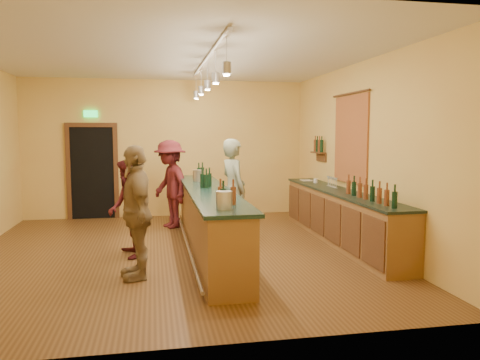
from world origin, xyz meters
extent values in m
plane|color=#553418|center=(0.00, 0.00, 0.00)|extent=(7.00, 7.00, 0.00)
cube|color=silver|center=(0.00, 0.00, 3.20)|extent=(6.50, 7.00, 0.02)
cube|color=#E1AC54|center=(0.00, 3.50, 1.60)|extent=(6.50, 0.02, 3.20)
cube|color=#E1AC54|center=(0.00, -3.50, 1.60)|extent=(6.50, 0.02, 3.20)
cube|color=#E1AC54|center=(3.25, 0.00, 1.60)|extent=(0.02, 7.00, 3.20)
cube|color=black|center=(-1.70, 3.48, 1.05)|extent=(0.95, 0.06, 2.10)
cube|color=#442714|center=(-2.22, 3.46, 1.05)|extent=(0.10, 0.08, 2.10)
cube|color=#442714|center=(-1.18, 3.46, 1.05)|extent=(0.10, 0.08, 2.10)
cube|color=#442714|center=(-1.70, 3.46, 2.15)|extent=(1.15, 0.08, 0.10)
cube|color=#19E54C|center=(-1.70, 3.45, 2.40)|extent=(0.30, 0.04, 0.15)
cube|color=maroon|center=(3.23, 0.40, 1.85)|extent=(0.03, 1.40, 1.60)
cube|color=#442714|center=(3.16, 1.90, 1.55)|extent=(0.16, 0.55, 0.03)
cube|color=#442714|center=(3.23, 1.90, 1.45)|extent=(0.03, 0.55, 0.18)
cube|color=brown|center=(2.97, 0.20, 0.45)|extent=(0.55, 4.50, 0.90)
cube|color=black|center=(2.97, 0.20, 0.92)|extent=(0.60, 4.55, 0.04)
cylinder|color=silver|center=(2.97, 1.50, 0.99)|extent=(0.09, 0.09, 0.09)
cube|color=silver|center=(2.94, 2.00, 0.95)|extent=(0.22, 0.30, 0.01)
cube|color=brown|center=(0.56, 0.00, 0.50)|extent=(0.60, 5.00, 1.00)
cube|color=#152C26|center=(0.56, 0.00, 1.02)|extent=(0.70, 5.10, 0.05)
cylinder|color=silver|center=(0.20, 0.00, 0.15)|extent=(0.05, 5.00, 0.05)
cylinder|color=silver|center=(0.51, -2.10, 1.16)|extent=(0.20, 0.20, 0.22)
cylinder|color=silver|center=(0.51, 1.20, 1.16)|extent=(0.20, 0.20, 0.22)
cube|color=silver|center=(0.56, 0.00, 3.14)|extent=(0.06, 4.60, 0.05)
cylinder|color=silver|center=(0.56, -2.00, 2.95)|extent=(0.01, 0.01, 0.35)
cylinder|color=#A5A5AD|center=(0.56, -2.00, 2.75)|extent=(0.11, 0.11, 0.14)
cylinder|color=#FFEABF|center=(0.56, -2.00, 2.67)|extent=(0.08, 0.08, 0.02)
cylinder|color=silver|center=(0.56, -1.00, 2.95)|extent=(0.01, 0.01, 0.35)
cylinder|color=#A5A5AD|center=(0.56, -1.00, 2.75)|extent=(0.11, 0.11, 0.14)
cylinder|color=#FFEABF|center=(0.56, -1.00, 2.67)|extent=(0.08, 0.08, 0.02)
cylinder|color=silver|center=(0.56, 0.00, 2.95)|extent=(0.01, 0.01, 0.35)
cylinder|color=#A5A5AD|center=(0.56, 0.00, 2.75)|extent=(0.11, 0.11, 0.14)
cylinder|color=#FFEABF|center=(0.56, 0.00, 2.67)|extent=(0.08, 0.08, 0.02)
cylinder|color=silver|center=(0.56, 1.00, 2.95)|extent=(0.01, 0.01, 0.35)
cylinder|color=#A5A5AD|center=(0.56, 1.00, 2.75)|extent=(0.11, 0.11, 0.14)
cylinder|color=#FFEABF|center=(0.56, 1.00, 2.67)|extent=(0.08, 0.08, 0.02)
cylinder|color=silver|center=(0.56, 2.00, 2.95)|extent=(0.01, 0.01, 0.35)
cylinder|color=#A5A5AD|center=(0.56, 2.00, 2.75)|extent=(0.11, 0.11, 0.14)
cylinder|color=#FFEABF|center=(0.56, 2.00, 2.67)|extent=(0.08, 0.08, 0.02)
imported|color=gray|center=(1.11, 0.72, 0.93)|extent=(0.61, 0.77, 1.87)
imported|color=#59191E|center=(-0.73, -0.17, 0.79)|extent=(0.72, 0.86, 1.57)
imported|color=#997A51|center=(-0.57, -1.27, 0.91)|extent=(0.61, 1.12, 1.81)
imported|color=#59191E|center=(0.01, 2.10, 0.91)|extent=(1.09, 1.35, 1.82)
cylinder|color=olive|center=(1.43, 2.12, 0.66)|extent=(0.33, 0.33, 0.04)
cylinder|color=olive|center=(1.56, 2.12, 0.32)|extent=(0.04, 0.04, 0.64)
cylinder|color=olive|center=(1.37, 2.23, 0.32)|extent=(0.04, 0.04, 0.64)
cylinder|color=olive|center=(1.37, 2.01, 0.32)|extent=(0.04, 0.04, 0.64)
camera|label=1|loc=(-0.33, -7.65, 1.97)|focal=35.00mm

